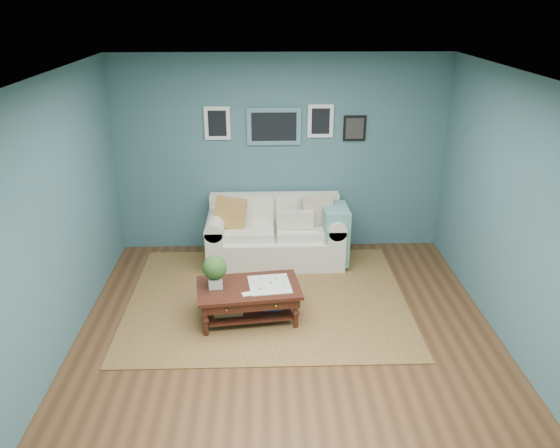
{
  "coord_description": "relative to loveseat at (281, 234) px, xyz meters",
  "views": [
    {
      "loc": [
        -0.23,
        -4.72,
        3.35
      ],
      "look_at": [
        -0.05,
        1.0,
        0.96
      ],
      "focal_mm": 35.0,
      "sensor_mm": 36.0,
      "label": 1
    }
  ],
  "objects": [
    {
      "name": "loveseat",
      "position": [
        0.0,
        0.0,
        0.0
      ],
      "size": [
        1.86,
        0.85,
        0.96
      ],
      "color": "#ECE5CA",
      "rests_on": "ground"
    },
    {
      "name": "coffee_table",
      "position": [
        -0.47,
        -1.49,
        -0.04
      ],
      "size": [
        1.19,
        0.78,
        0.78
      ],
      "rotation": [
        0.0,
        0.0,
        0.12
      ],
      "color": "black",
      "rests_on": "ground"
    },
    {
      "name": "room_shell",
      "position": [
        0.01,
        -1.97,
        0.97
      ],
      "size": [
        5.0,
        5.02,
        2.7
      ],
      "color": "brown",
      "rests_on": "ground"
    },
    {
      "name": "area_rug",
      "position": [
        -0.2,
        -1.06,
        -0.38
      ],
      "size": [
        3.28,
        2.62,
        0.01
      ],
      "primitive_type": "cube",
      "color": "brown",
      "rests_on": "ground"
    }
  ]
}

